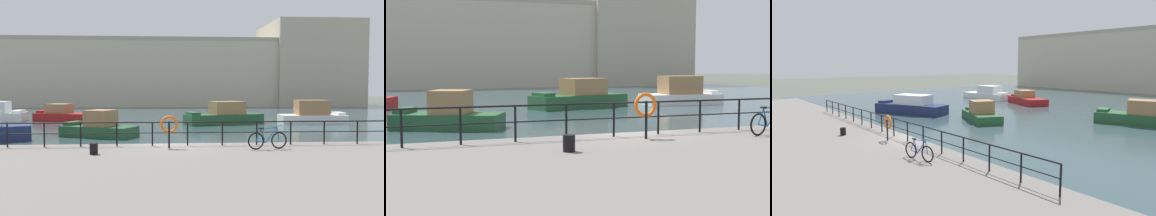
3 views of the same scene
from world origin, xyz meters
TOP-DOWN VIEW (x-y plane):
  - ground_plane at (0.00, 0.00)m, footprint 240.00×240.00m
  - water_basin at (0.00, 30.20)m, footprint 80.00×60.00m
  - quay_promenade at (0.00, -6.50)m, footprint 56.00×13.00m
  - harbor_building at (6.70, 57.89)m, footprint 69.11×17.60m
  - moored_green_narrowboat at (-4.72, 9.84)m, footprint 5.55×4.13m
  - moored_harbor_tender at (13.78, 19.09)m, footprint 6.16×2.78m
  - moored_small_launch at (5.37, 18.83)m, footprint 7.57×4.29m
  - quay_railing at (-1.59, -0.75)m, footprint 23.55×0.07m
  - parked_bicycle at (4.05, -2.08)m, footprint 1.75×0.38m
  - mooring_bollard at (-3.03, -2.89)m, footprint 0.32×0.32m
  - life_ring_stand at (-0.08, -1.46)m, footprint 0.75×0.16m

SIDE VIEW (x-z plane):
  - ground_plane at x=0.00m, z-range 0.00..0.00m
  - water_basin at x=0.00m, z-range 0.00..0.01m
  - quay_promenade at x=0.00m, z-range 0.00..0.85m
  - moored_green_narrowboat at x=-4.72m, z-range -0.27..1.59m
  - moored_small_launch at x=5.37m, z-range -0.25..1.84m
  - moored_harbor_tender at x=13.78m, z-range -0.25..1.94m
  - mooring_bollard at x=-3.03m, z-range 0.85..1.29m
  - parked_bicycle at x=4.05m, z-range 0.75..1.73m
  - quay_railing at x=-1.59m, z-range 1.05..2.13m
  - life_ring_stand at x=-0.08m, z-range 1.13..2.52m
  - harbor_building at x=6.70m, z-range -1.50..13.53m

